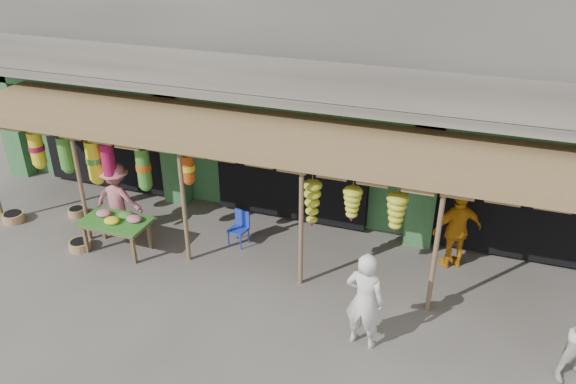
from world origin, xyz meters
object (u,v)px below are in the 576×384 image
(person_vendor, at_px, (457,230))
(person_shopper, at_px, (118,199))
(person_front, at_px, (365,300))
(flower_table, at_px, (117,222))
(blue_chair, at_px, (240,226))

(person_vendor, relative_size, person_shopper, 1.03)
(person_front, relative_size, person_shopper, 1.07)
(flower_table, height_order, person_vendor, person_vendor)
(flower_table, relative_size, person_front, 0.81)
(person_vendor, bearing_deg, flower_table, -15.85)
(flower_table, height_order, person_front, person_front)
(flower_table, xyz_separation_m, person_vendor, (6.89, 1.79, 0.17))
(blue_chair, distance_m, person_vendor, 4.60)
(blue_chair, xyz_separation_m, person_shopper, (-2.77, -0.46, 0.42))
(person_front, bearing_deg, flower_table, -3.76)
(person_front, relative_size, person_vendor, 1.04)
(person_front, bearing_deg, person_vendor, -106.25)
(person_vendor, bearing_deg, person_shopper, -21.73)
(blue_chair, bearing_deg, flower_table, -144.23)
(blue_chair, distance_m, person_shopper, 2.84)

